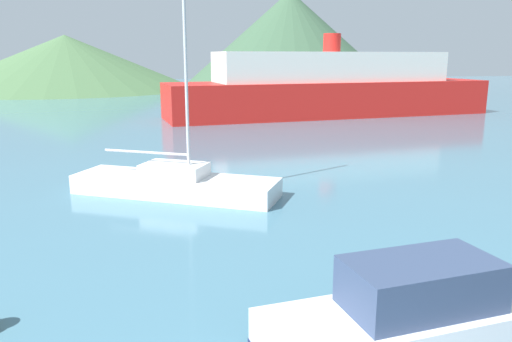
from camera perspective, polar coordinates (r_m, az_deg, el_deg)
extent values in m
cube|color=silver|center=(10.48, 20.38, -15.85)|extent=(7.23, 2.66, 0.82)
cube|color=#19234C|center=(10.63, 20.24, -17.32)|extent=(7.27, 2.67, 0.20)
cube|color=#334260|center=(9.80, 18.30, -12.13)|extent=(2.94, 1.80, 0.90)
cube|color=white|center=(19.79, -9.22, -1.68)|extent=(8.16, 5.83, 0.74)
cube|color=white|center=(19.65, -9.28, 0.10)|extent=(2.87, 2.51, 0.52)
cylinder|color=#BCBCC1|center=(18.90, -8.06, 12.70)|extent=(0.12, 0.12, 9.06)
cylinder|color=#BCBCC1|center=(20.08, -12.47, 2.10)|extent=(3.25, 1.85, 0.10)
cube|color=red|center=(46.57, 8.47, 8.19)|extent=(30.47, 9.54, 3.11)
cube|color=silver|center=(46.43, 8.59, 11.70)|extent=(21.43, 7.60, 2.60)
cylinder|color=red|center=(46.43, 8.68, 14.29)|extent=(1.56, 1.56, 1.60)
cone|color=#476B42|center=(89.38, -20.86, 11.53)|extent=(42.03, 42.03, 8.74)
cone|color=#38563D|center=(83.31, 3.84, 14.60)|extent=(35.91, 35.91, 15.46)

